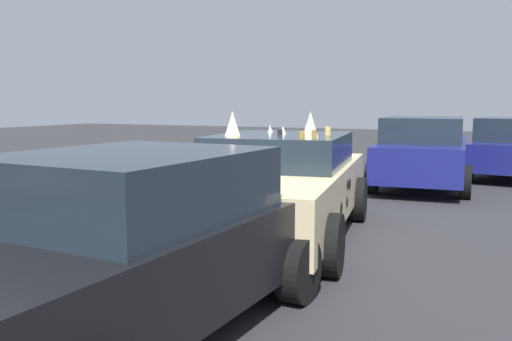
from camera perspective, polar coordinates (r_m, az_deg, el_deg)
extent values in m
plane|color=#2D2D30|center=(7.40, 2.13, -7.06)|extent=(60.00, 60.00, 0.00)
cube|color=beige|center=(7.27, 2.15, -2.30)|extent=(4.77, 2.49, 0.67)
cube|color=#1E2833|center=(7.44, 2.63, 2.15)|extent=(2.29, 1.97, 0.42)
cylinder|color=black|center=(5.79, 7.79, -7.69)|extent=(0.70, 0.32, 0.67)
cylinder|color=black|center=(6.33, -9.34, -6.44)|extent=(0.70, 0.32, 0.67)
cylinder|color=black|center=(8.53, 10.58, -2.95)|extent=(0.70, 0.32, 0.67)
cylinder|color=black|center=(8.91, -1.51, -2.41)|extent=(0.70, 0.32, 0.67)
ellipsoid|color=black|center=(7.06, -6.23, -3.99)|extent=(0.16, 0.04, 0.13)
ellipsoid|color=black|center=(8.70, 10.62, -1.75)|extent=(0.10, 0.04, 0.15)
ellipsoid|color=black|center=(6.66, 8.87, -3.92)|extent=(0.16, 0.04, 0.16)
ellipsoid|color=black|center=(7.90, -3.70, -2.72)|extent=(0.17, 0.04, 0.12)
ellipsoid|color=black|center=(7.46, 9.74, -1.39)|extent=(0.17, 0.04, 0.16)
ellipsoid|color=black|center=(7.23, 9.46, -3.26)|extent=(0.14, 0.04, 0.14)
ellipsoid|color=black|center=(6.55, -8.00, -2.82)|extent=(0.18, 0.05, 0.09)
ellipsoid|color=black|center=(8.21, -2.88, -1.44)|extent=(0.16, 0.04, 0.16)
ellipsoid|color=black|center=(6.88, -6.78, -2.71)|extent=(0.15, 0.04, 0.13)
ellipsoid|color=black|center=(7.23, 9.53, -1.44)|extent=(0.17, 0.04, 0.13)
ellipsoid|color=black|center=(8.91, -1.34, -1.46)|extent=(0.15, 0.04, 0.09)
cylinder|color=silver|center=(6.05, -2.43, -0.41)|extent=(0.10, 0.10, 0.12)
sphere|color=gray|center=(5.28, -4.79, -1.82)|extent=(0.07, 0.07, 0.07)
cylinder|color=#A87A38|center=(5.48, -2.52, -1.23)|extent=(0.11, 0.11, 0.12)
sphere|color=gray|center=(5.11, 0.85, -2.04)|extent=(0.08, 0.08, 0.08)
cone|color=tan|center=(5.79, -1.52, -1.05)|extent=(0.08, 0.08, 0.06)
cylinder|color=tan|center=(5.49, -6.66, -1.53)|extent=(0.09, 0.09, 0.06)
cylinder|color=orange|center=(5.93, 2.18, -0.76)|extent=(0.09, 0.09, 0.08)
cylinder|color=silver|center=(5.26, -5.11, -1.63)|extent=(0.09, 0.09, 0.11)
sphere|color=#51381E|center=(6.03, -4.87, -0.70)|extent=(0.07, 0.07, 0.07)
sphere|color=tan|center=(5.69, -4.16, -1.23)|extent=(0.06, 0.06, 0.06)
cylinder|color=tan|center=(7.32, 7.49, 4.10)|extent=(0.10, 0.10, 0.11)
cylinder|color=black|center=(7.30, 2.51, 3.99)|extent=(0.07, 0.07, 0.07)
cone|color=silver|center=(7.79, 1.47, 4.37)|extent=(0.09, 0.09, 0.12)
cylinder|color=#A87A38|center=(6.68, 4.78, 3.74)|extent=(0.08, 0.08, 0.08)
cylinder|color=#A87A38|center=(6.66, 6.05, 3.80)|extent=(0.09, 0.09, 0.10)
cone|color=silver|center=(8.19, 1.51, 4.30)|extent=(0.10, 0.10, 0.06)
cone|color=#51381E|center=(8.02, 7.63, 4.35)|extent=(0.08, 0.08, 0.11)
cone|color=tan|center=(6.83, -2.21, 3.72)|extent=(0.11, 0.11, 0.06)
cone|color=orange|center=(8.17, 5.39, 4.29)|extent=(0.06, 0.06, 0.07)
cone|color=silver|center=(7.59, 2.83, 4.22)|extent=(0.12, 0.12, 0.10)
cone|color=beige|center=(6.76, 5.68, 4.76)|extent=(0.21, 0.21, 0.32)
cone|color=beige|center=(7.01, -2.46, 4.88)|extent=(0.21, 0.21, 0.32)
cube|color=black|center=(4.39, -13.37, -9.24)|extent=(4.20, 1.96, 0.67)
cube|color=#1E2833|center=(4.33, -12.80, -1.45)|extent=(2.05, 1.71, 0.51)
cylinder|color=black|center=(5.05, 4.46, -10.31)|extent=(0.61, 0.25, 0.60)
cylinder|color=black|center=(5.96, -11.71, -7.72)|extent=(0.61, 0.25, 0.60)
cube|color=navy|center=(12.33, 16.97, 1.31)|extent=(4.38, 1.98, 0.71)
cube|color=#1E2833|center=(12.00, 16.97, 4.10)|extent=(2.18, 1.70, 0.52)
cylinder|color=black|center=(13.76, 13.70, 0.71)|extent=(0.66, 0.26, 0.64)
cylinder|color=black|center=(13.65, 20.95, 0.39)|extent=(0.66, 0.26, 0.64)
cylinder|color=black|center=(11.15, 11.97, -0.70)|extent=(0.66, 0.26, 0.64)
cylinder|color=black|center=(11.02, 20.93, -1.11)|extent=(0.66, 0.26, 0.64)
cylinder|color=black|center=(16.18, 23.09, 1.23)|extent=(0.65, 0.31, 0.62)
cylinder|color=black|center=(13.65, 21.13, 0.33)|extent=(0.65, 0.31, 0.62)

